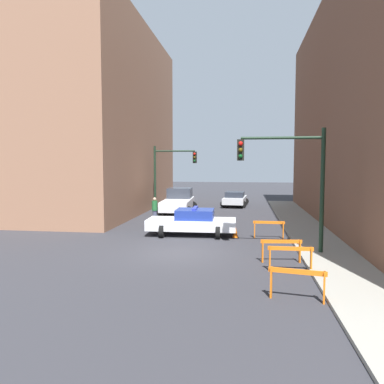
{
  "coord_description": "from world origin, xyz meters",
  "views": [
    {
      "loc": [
        2.69,
        -15.59,
        3.87
      ],
      "look_at": [
        -0.51,
        7.01,
        2.09
      ],
      "focal_mm": 35.0,
      "sensor_mm": 36.0,
      "label": 1
    }
  ],
  "objects": [
    {
      "name": "parked_car_near",
      "position": [
        1.83,
        17.96,
        0.67
      ],
      "size": [
        2.49,
        4.43,
        1.31
      ],
      "rotation": [
        0.0,
        0.0,
        -0.08
      ],
      "color": "silver",
      "rests_on": "ground_plane"
    },
    {
      "name": "sidewalk_right",
      "position": [
        6.2,
        0.0,
        0.06
      ],
      "size": [
        2.4,
        44.0,
        0.12
      ],
      "color": "gray",
      "rests_on": "ground_plane"
    },
    {
      "name": "building_corner_left",
      "position": [
        -12.0,
        14.0,
        7.34
      ],
      "size": [
        14.0,
        20.0,
        14.67
      ],
      "color": "#93664C",
      "rests_on": "ground_plane"
    },
    {
      "name": "traffic_light_near",
      "position": [
        4.73,
        0.57,
        3.53
      ],
      "size": [
        3.64,
        0.35,
        5.2
      ],
      "color": "black",
      "rests_on": "sidewalk_right"
    },
    {
      "name": "police_car",
      "position": [
        -0.07,
        4.04,
        0.72
      ],
      "size": [
        4.74,
        2.44,
        1.52
      ],
      "rotation": [
        0.0,
        0.0,
        1.6
      ],
      "color": "white",
      "rests_on": "ground_plane"
    },
    {
      "name": "traffic_cone",
      "position": [
        2.23,
        3.58,
        0.32
      ],
      "size": [
        0.36,
        0.36,
        0.66
      ],
      "color": "black",
      "rests_on": "ground_plane"
    },
    {
      "name": "barrier_corner",
      "position": [
        3.94,
        3.74,
        0.62
      ],
      "size": [
        1.6,
        0.17,
        0.9
      ],
      "rotation": [
        0.0,
        0.0,
        -0.01
      ],
      "color": "orange",
      "rests_on": "ground_plane"
    },
    {
      "name": "pedestrian_crossing",
      "position": [
        -3.04,
        7.73,
        0.86
      ],
      "size": [
        0.47,
        0.47,
        1.66
      ],
      "rotation": [
        0.0,
        0.0,
        5.1
      ],
      "color": "#474C66",
      "rests_on": "ground_plane"
    },
    {
      "name": "barrier_back",
      "position": [
        4.12,
        -0.94,
        0.62
      ],
      "size": [
        1.6,
        0.33,
        0.9
      ],
      "rotation": [
        0.0,
        0.0,
        0.11
      ],
      "color": "orange",
      "rests_on": "ground_plane"
    },
    {
      "name": "ground_plane",
      "position": [
        0.0,
        0.0,
        0.0
      ],
      "size": [
        120.0,
        120.0,
        0.0
      ],
      "primitive_type": "plane",
      "color": "#2D2D33"
    },
    {
      "name": "barrier_front",
      "position": [
        4.18,
        -5.0,
        0.62
      ],
      "size": [
        1.58,
        0.43,
        0.9
      ],
      "rotation": [
        0.0,
        0.0,
        -0.18
      ],
      "color": "orange",
      "rests_on": "ground_plane"
    },
    {
      "name": "traffic_light_far",
      "position": [
        -3.3,
        13.43,
        3.4
      ],
      "size": [
        3.44,
        0.35,
        5.2
      ],
      "color": "black",
      "rests_on": "ground_plane"
    },
    {
      "name": "barrier_mid",
      "position": [
        4.33,
        -2.12,
        0.62
      ],
      "size": [
        1.6,
        0.19,
        0.9
      ],
      "rotation": [
        0.0,
        0.0,
        0.02
      ],
      "color": "orange",
      "rests_on": "ground_plane"
    },
    {
      "name": "white_truck",
      "position": [
        -2.36,
        12.58,
        0.91
      ],
      "size": [
        2.76,
        5.46,
        1.9
      ],
      "rotation": [
        0.0,
        0.0,
        0.03
      ],
      "color": "silver",
      "rests_on": "ground_plane"
    }
  ]
}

